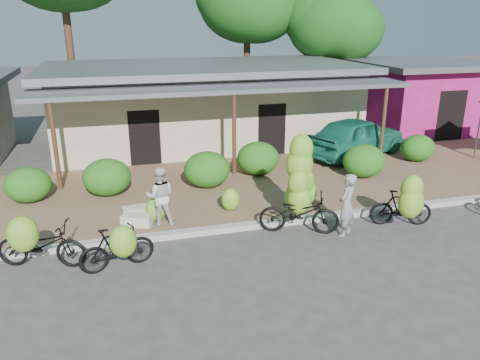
# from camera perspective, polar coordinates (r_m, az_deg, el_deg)

# --- Properties ---
(ground) EXTENTS (100.00, 100.00, 0.00)m
(ground) POSITION_cam_1_polar(r_m,az_deg,el_deg) (10.73, 7.88, -9.81)
(ground) COLOR #413E3C
(ground) RESTS_ON ground
(sidewalk) EXTENTS (60.00, 6.00, 0.12)m
(sidewalk) POSITION_cam_1_polar(r_m,az_deg,el_deg) (15.00, 0.39, -0.73)
(sidewalk) COLOR brown
(sidewalk) RESTS_ON ground
(curb) EXTENTS (60.00, 0.25, 0.15)m
(curb) POSITION_cam_1_polar(r_m,az_deg,el_deg) (12.35, 4.25, -5.22)
(curb) COLOR #A8A399
(curb) RESTS_ON ground
(shop_main) EXTENTS (13.00, 8.50, 3.35)m
(shop_main) POSITION_cam_1_polar(r_m,az_deg,el_deg) (20.17, -4.30, 9.29)
(shop_main) COLOR beige
(shop_main) RESTS_ON ground
(shop_pink) EXTENTS (6.00, 6.00, 3.25)m
(shop_pink) POSITION_cam_1_polar(r_m,az_deg,el_deg) (24.53, 20.85, 9.75)
(shop_pink) COLOR #B61C80
(shop_pink) RESTS_ON ground
(tree_center_right) EXTENTS (5.21, 5.10, 7.92)m
(tree_center_right) POSITION_cam_1_polar(r_m,az_deg,el_deg) (26.19, 0.39, 20.96)
(tree_center_right) COLOR #4F361F
(tree_center_right) RESTS_ON ground
(tree_near_right) EXTENTS (4.82, 4.67, 6.69)m
(tree_near_right) POSITION_cam_1_polar(r_m,az_deg,el_deg) (25.74, 10.74, 18.27)
(tree_near_right) COLOR #4F361F
(tree_near_right) RESTS_ON ground
(hedge_0) EXTENTS (1.30, 1.17, 1.02)m
(hedge_0) POSITION_cam_1_polar(r_m,az_deg,el_deg) (14.73, -24.44, -0.54)
(hedge_0) COLOR #1D5413
(hedge_0) RESTS_ON sidewalk
(hedge_1) EXTENTS (1.42, 1.28, 1.11)m
(hedge_1) POSITION_cam_1_polar(r_m,az_deg,el_deg) (14.47, -15.92, 0.34)
(hedge_1) COLOR #1D5413
(hedge_1) RESTS_ON sidewalk
(hedge_2) EXTENTS (1.45, 1.30, 1.13)m
(hedge_2) POSITION_cam_1_polar(r_m,az_deg,el_deg) (14.64, -4.03, 1.30)
(hedge_2) COLOR #1D5413
(hedge_2) RESTS_ON sidewalk
(hedge_3) EXTENTS (1.44, 1.29, 1.12)m
(hedge_3) POSITION_cam_1_polar(r_m,az_deg,el_deg) (15.80, 2.20, 2.66)
(hedge_3) COLOR #1D5413
(hedge_3) RESTS_ON sidewalk
(hedge_4) EXTENTS (1.41, 1.27, 1.10)m
(hedge_4) POSITION_cam_1_polar(r_m,az_deg,el_deg) (16.07, 14.86, 2.27)
(hedge_4) COLOR #1D5413
(hedge_4) RESTS_ON sidewalk
(hedge_5) EXTENTS (1.26, 1.13, 0.98)m
(hedge_5) POSITION_cam_1_polar(r_m,az_deg,el_deg) (18.54, 20.86, 3.68)
(hedge_5) COLOR #1D5413
(hedge_5) RESTS_ON sidewalk
(bike_far_left) EXTENTS (2.08, 1.50, 1.47)m
(bike_far_left) POSITION_cam_1_polar(r_m,az_deg,el_deg) (10.97, -23.34, -7.11)
(bike_far_left) COLOR black
(bike_far_left) RESTS_ON ground
(bike_left) EXTENTS (1.70, 1.27, 1.28)m
(bike_left) POSITION_cam_1_polar(r_m,az_deg,el_deg) (10.33, -14.67, -7.87)
(bike_left) COLOR black
(bike_left) RESTS_ON ground
(bike_center) EXTENTS (2.12, 1.52, 2.43)m
(bike_center) POSITION_cam_1_polar(r_m,az_deg,el_deg) (11.92, 7.24, -1.81)
(bike_center) COLOR black
(bike_center) RESTS_ON ground
(bike_right) EXTENTS (1.67, 1.34, 1.59)m
(bike_right) POSITION_cam_1_polar(r_m,az_deg,el_deg) (12.60, 19.47, -2.73)
(bike_right) COLOR black
(bike_right) RESTS_ON ground
(loose_banana_a) EXTENTS (0.52, 0.45, 0.66)m
(loose_banana_a) POSITION_cam_1_polar(r_m,az_deg,el_deg) (12.40, -10.20, -3.50)
(loose_banana_a) COLOR #8BBC2F
(loose_banana_a) RESTS_ON sidewalk
(loose_banana_b) EXTENTS (0.51, 0.43, 0.63)m
(loose_banana_b) POSITION_cam_1_polar(r_m,az_deg,el_deg) (12.86, -1.16, -2.40)
(loose_banana_b) COLOR #8BBC2F
(loose_banana_b) RESTS_ON sidewalk
(loose_banana_c) EXTENTS (0.57, 0.49, 0.72)m
(loose_banana_c) POSITION_cam_1_polar(r_m,az_deg,el_deg) (13.42, 8.17, -1.47)
(loose_banana_c) COLOR #8BBC2F
(loose_banana_c) RESTS_ON sidewalk
(sack_near) EXTENTS (0.88, 0.46, 0.30)m
(sack_near) POSITION_cam_1_polar(r_m,az_deg,el_deg) (12.76, -12.19, -3.83)
(sack_near) COLOR beige
(sack_near) RESTS_ON sidewalk
(sack_far) EXTENTS (0.84, 0.64, 0.28)m
(sack_far) POSITION_cam_1_polar(r_m,az_deg,el_deg) (12.31, -12.46, -4.78)
(sack_far) COLOR beige
(sack_far) RESTS_ON sidewalk
(vendor) EXTENTS (0.70, 0.67, 1.62)m
(vendor) POSITION_cam_1_polar(r_m,az_deg,el_deg) (11.80, 12.88, -3.00)
(vendor) COLOR gray
(vendor) RESTS_ON ground
(bystander) EXTENTS (0.83, 0.69, 1.54)m
(bystander) POSITION_cam_1_polar(r_m,az_deg,el_deg) (12.02, -9.70, -1.95)
(bystander) COLOR silver
(bystander) RESTS_ON sidewalk
(teal_van) EXTENTS (4.80, 3.50, 1.52)m
(teal_van) POSITION_cam_1_polar(r_m,az_deg,el_deg) (18.46, 14.03, 5.17)
(teal_van) COLOR #176A52
(teal_van) RESTS_ON sidewalk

